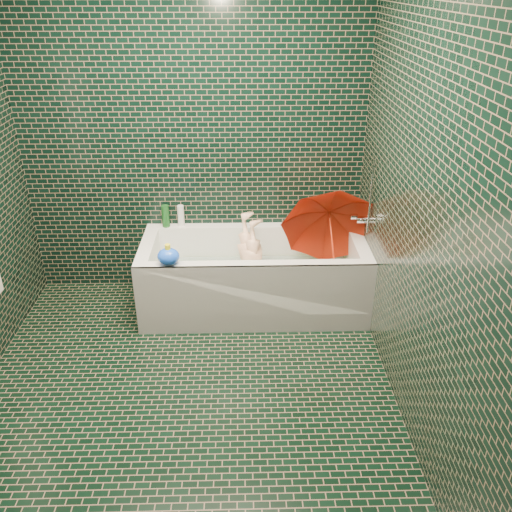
{
  "coord_description": "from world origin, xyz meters",
  "views": [
    {
      "loc": [
        0.37,
        -2.62,
        2.33
      ],
      "look_at": [
        0.46,
        0.82,
        0.54
      ],
      "focal_mm": 38.0,
      "sensor_mm": 36.0,
      "label": 1
    }
  ],
  "objects_px": {
    "child": "(253,269)",
    "umbrella": "(332,238)",
    "bath_toy": "(168,256)",
    "bathtub": "(254,283)",
    "rubber_duck": "(330,221)"
  },
  "relations": [
    {
      "from": "rubber_duck",
      "to": "child",
      "type": "bearing_deg",
      "value": -141.23
    },
    {
      "from": "umbrella",
      "to": "bath_toy",
      "type": "distance_m",
      "value": 1.19
    },
    {
      "from": "bathtub",
      "to": "child",
      "type": "xyz_separation_m",
      "value": [
        -0.0,
        0.06,
        0.1
      ]
    },
    {
      "from": "bathtub",
      "to": "umbrella",
      "type": "bearing_deg",
      "value": -6.1
    },
    {
      "from": "child",
      "to": "umbrella",
      "type": "bearing_deg",
      "value": 59.9
    },
    {
      "from": "umbrella",
      "to": "bath_toy",
      "type": "relative_size",
      "value": 4.14
    },
    {
      "from": "child",
      "to": "rubber_duck",
      "type": "bearing_deg",
      "value": 95.04
    },
    {
      "from": "bathtub",
      "to": "bath_toy",
      "type": "xyz_separation_m",
      "value": [
        -0.6,
        -0.31,
        0.4
      ]
    },
    {
      "from": "bathtub",
      "to": "umbrella",
      "type": "relative_size",
      "value": 2.42
    },
    {
      "from": "child",
      "to": "umbrella",
      "type": "xyz_separation_m",
      "value": [
        0.57,
        -0.12,
        0.31
      ]
    },
    {
      "from": "child",
      "to": "bath_toy",
      "type": "bearing_deg",
      "value": -76.8
    },
    {
      "from": "bathtub",
      "to": "bath_toy",
      "type": "distance_m",
      "value": 0.78
    },
    {
      "from": "bathtub",
      "to": "rubber_duck",
      "type": "relative_size",
      "value": 15.62
    },
    {
      "from": "rubber_duck",
      "to": "bath_toy",
      "type": "xyz_separation_m",
      "value": [
        -1.21,
        -0.64,
        0.03
      ]
    },
    {
      "from": "bathtub",
      "to": "rubber_duck",
      "type": "height_order",
      "value": "rubber_duck"
    }
  ]
}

